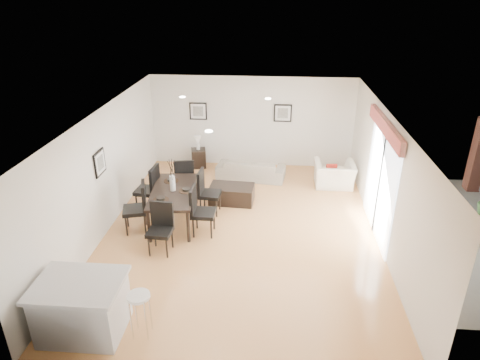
# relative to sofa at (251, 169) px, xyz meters

# --- Properties ---
(ground) EXTENTS (8.00, 8.00, 0.00)m
(ground) POSITION_rel_sofa_xyz_m (-0.04, -2.94, -0.28)
(ground) COLOR tan
(ground) RESTS_ON ground
(wall_back) EXTENTS (6.00, 0.04, 2.70)m
(wall_back) POSITION_rel_sofa_xyz_m (-0.04, 1.06, 1.07)
(wall_back) COLOR silver
(wall_back) RESTS_ON ground
(wall_front) EXTENTS (6.00, 0.04, 2.70)m
(wall_front) POSITION_rel_sofa_xyz_m (-0.04, -6.94, 1.07)
(wall_front) COLOR silver
(wall_front) RESTS_ON ground
(wall_left) EXTENTS (0.04, 8.00, 2.70)m
(wall_left) POSITION_rel_sofa_xyz_m (-3.04, -2.94, 1.07)
(wall_left) COLOR silver
(wall_left) RESTS_ON ground
(wall_right) EXTENTS (0.04, 8.00, 2.70)m
(wall_right) POSITION_rel_sofa_xyz_m (2.96, -2.94, 1.07)
(wall_right) COLOR silver
(wall_right) RESTS_ON ground
(ceiling) EXTENTS (6.00, 8.00, 0.02)m
(ceiling) POSITION_rel_sofa_xyz_m (-0.04, -2.94, 2.42)
(ceiling) COLOR white
(ceiling) RESTS_ON wall_back
(sofa) EXTENTS (1.99, 0.98, 0.56)m
(sofa) POSITION_rel_sofa_xyz_m (0.00, 0.00, 0.00)
(sofa) COLOR gray
(sofa) RESTS_ON ground
(armchair) EXTENTS (1.06, 0.93, 0.69)m
(armchair) POSITION_rel_sofa_xyz_m (2.30, -0.34, 0.06)
(armchair) COLOR #EFE7CE
(armchair) RESTS_ON ground
(dining_table) EXTENTS (1.13, 2.00, 0.80)m
(dining_table) POSITION_rel_sofa_xyz_m (-1.62, -2.60, 0.44)
(dining_table) COLOR black
(dining_table) RESTS_ON ground
(dining_chair_wnear) EXTENTS (0.63, 0.63, 1.15)m
(dining_chair_wnear) POSITION_rel_sofa_xyz_m (-2.30, -3.06, 0.36)
(dining_chair_wnear) COLOR black
(dining_chair_wnear) RESTS_ON ground
(dining_chair_wfar) EXTENTS (0.58, 0.58, 1.17)m
(dining_chair_wfar) POSITION_rel_sofa_xyz_m (-2.29, -2.13, 0.37)
(dining_chair_wfar) COLOR black
(dining_chair_wfar) RESTS_ON ground
(dining_chair_enear) EXTENTS (0.51, 0.51, 1.12)m
(dining_chair_enear) POSITION_rel_sofa_xyz_m (-0.95, -3.08, 0.35)
(dining_chair_enear) COLOR black
(dining_chair_enear) RESTS_ON ground
(dining_chair_efar) EXTENTS (0.53, 0.53, 1.10)m
(dining_chair_efar) POSITION_rel_sofa_xyz_m (-0.95, -2.12, 0.33)
(dining_chair_efar) COLOR black
(dining_chair_efar) RESTS_ON ground
(dining_chair_head) EXTENTS (0.51, 0.51, 1.07)m
(dining_chair_head) POSITION_rel_sofa_xyz_m (-1.62, -3.79, 0.32)
(dining_chair_head) COLOR black
(dining_chair_head) RESTS_ON ground
(dining_chair_foot) EXTENTS (0.57, 0.57, 1.10)m
(dining_chair_foot) POSITION_rel_sofa_xyz_m (-1.61, -1.42, 0.33)
(dining_chair_foot) COLOR black
(dining_chair_foot) RESTS_ON ground
(vase) EXTENTS (0.82, 1.34, 0.76)m
(vase) POSITION_rel_sofa_xyz_m (-1.62, -2.60, 0.86)
(vase) COLOR white
(vase) RESTS_ON dining_table
(coffee_table) EXTENTS (1.14, 0.73, 0.44)m
(coffee_table) POSITION_rel_sofa_xyz_m (-0.39, -1.51, -0.06)
(coffee_table) COLOR black
(coffee_table) RESTS_ON ground
(side_table) EXTENTS (0.50, 0.50, 0.56)m
(side_table) POSITION_rel_sofa_xyz_m (-1.63, 0.71, 0.00)
(side_table) COLOR black
(side_table) RESTS_ON ground
(table_lamp) EXTENTS (0.22, 0.22, 0.43)m
(table_lamp) POSITION_rel_sofa_xyz_m (-1.63, 0.71, 0.56)
(table_lamp) COLOR white
(table_lamp) RESTS_ON side_table
(cushion) EXTENTS (0.29, 0.12, 0.28)m
(cushion) POSITION_rel_sofa_xyz_m (2.20, -0.44, 0.26)
(cushion) COLOR #A41F15
(cushion) RESTS_ON armchair
(kitchen_island) EXTENTS (1.35, 1.04, 0.94)m
(kitchen_island) POSITION_rel_sofa_xyz_m (-2.27, -6.17, 0.20)
(kitchen_island) COLOR silver
(kitchen_island) RESTS_ON ground
(bar_stool) EXTENTS (0.35, 0.35, 0.78)m
(bar_stool) POSITION_rel_sofa_xyz_m (-1.34, -6.17, 0.39)
(bar_stool) COLOR white
(bar_stool) RESTS_ON ground
(framed_print_back_left) EXTENTS (0.52, 0.04, 0.52)m
(framed_print_back_left) POSITION_rel_sofa_xyz_m (-1.64, 1.03, 1.37)
(framed_print_back_left) COLOR black
(framed_print_back_left) RESTS_ON wall_back
(framed_print_back_right) EXTENTS (0.52, 0.04, 0.52)m
(framed_print_back_right) POSITION_rel_sofa_xyz_m (0.86, 1.03, 1.37)
(framed_print_back_right) COLOR black
(framed_print_back_right) RESTS_ON wall_back
(framed_print_left_wall) EXTENTS (0.04, 0.52, 0.52)m
(framed_print_left_wall) POSITION_rel_sofa_xyz_m (-3.01, -3.14, 1.37)
(framed_print_left_wall) COLOR black
(framed_print_left_wall) RESTS_ON wall_left
(sliding_door) EXTENTS (0.12, 2.70, 2.57)m
(sliding_door) POSITION_rel_sofa_xyz_m (2.91, -2.64, 1.39)
(sliding_door) COLOR white
(sliding_door) RESTS_ON wall_right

